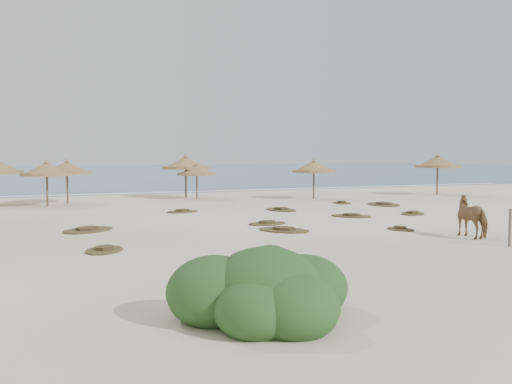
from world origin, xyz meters
The scene contains 23 objects.
ground centered at (0.00, 0.00, 0.00)m, with size 160.00×160.00×0.00m, color #FBE9CE.
ocean centered at (0.00, 75.00, 0.00)m, with size 200.00×100.00×0.01m, color #2B5181.
foam_line centered at (0.00, 26.00, 0.00)m, with size 70.00×0.60×0.01m, color white.
palapa_1 centered at (-7.48, 18.92, 2.20)m, with size 3.95×3.95×2.83m.
palapa_2 centered at (-8.75, 17.23, 2.18)m, with size 3.75×3.75×2.81m.
palapa_3 centered at (0.95, 18.78, 1.97)m, with size 3.45×3.45×2.54m.
palapa_4 centered at (0.56, 20.13, 2.42)m, with size 4.04×4.04×3.12m.
palapa_5 centered at (8.42, 15.85, 2.18)m, with size 3.64×3.64×2.81m.
palapa_6 centered at (18.89, 15.66, 2.45)m, with size 3.78×3.78×3.16m.
horse centered at (5.52, -2.13, 0.80)m, with size 0.86×1.89×1.59m, color olive.
fence_post_near centered at (5.08, -4.25, 0.65)m, with size 0.10×0.10×1.30m, color #5F5847.
bush centered at (-6.02, -8.86, 0.54)m, with size 3.68×3.24×1.65m.
scrub_1 centered at (-7.75, 5.33, 0.05)m, with size 2.85×2.74×0.16m.
scrub_2 centered at (-0.11, 4.47, 0.05)m, with size 2.01×1.48×0.16m.
scrub_3 centered at (4.98, 5.58, 0.05)m, with size 2.37×2.45×0.16m.
scrub_4 centered at (8.53, 5.31, 0.05)m, with size 2.11×2.06×0.16m.
scrub_5 centered at (10.21, 10.24, 0.05)m, with size 2.27×3.06×0.16m.
scrub_7 centered at (3.07, 9.74, 0.05)m, with size 1.73×2.38×0.16m.
scrub_9 centered at (-0.35, 2.23, 0.05)m, with size 2.48×2.70×0.16m.
scrub_10 centered at (8.39, 12.10, 0.05)m, with size 1.00×1.52×0.16m.
scrub_11 centered at (-7.80, 0.19, 0.05)m, with size 1.78×2.10×0.16m.
scrub_12 centered at (4.23, 0.61, 0.05)m, with size 1.02×1.42×0.16m.
scrub_13 centered at (-2.23, 10.95, 0.05)m, with size 2.07×1.63×0.16m.
Camera 1 is at (-10.33, -18.67, 3.22)m, focal length 40.00 mm.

